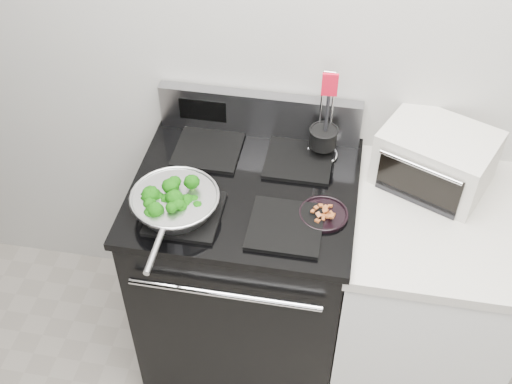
% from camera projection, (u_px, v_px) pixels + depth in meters
% --- Properties ---
extents(back_wall, '(4.00, 0.02, 2.70)m').
position_uv_depth(back_wall, '(349.00, 44.00, 2.17)').
color(back_wall, '#B7B5AD').
rests_on(back_wall, ground).
extents(gas_range, '(0.79, 0.69, 1.13)m').
position_uv_depth(gas_range, '(246.00, 270.00, 2.57)').
color(gas_range, black).
rests_on(gas_range, floor).
extents(counter, '(0.62, 0.68, 0.92)m').
position_uv_depth(counter, '(418.00, 299.00, 2.50)').
color(counter, white).
rests_on(counter, floor).
extents(skillet, '(0.30, 0.47, 0.06)m').
position_uv_depth(skillet, '(175.00, 202.00, 2.12)').
color(skillet, silver).
rests_on(skillet, gas_range).
extents(broccoli_pile, '(0.23, 0.23, 0.08)m').
position_uv_depth(broccoli_pile, '(175.00, 198.00, 2.11)').
color(broccoli_pile, '#063004').
rests_on(broccoli_pile, skillet).
extents(bacon_plate, '(0.17, 0.17, 0.04)m').
position_uv_depth(bacon_plate, '(324.00, 212.00, 2.14)').
color(bacon_plate, black).
rests_on(bacon_plate, gas_range).
extents(utensil_holder, '(0.12, 0.12, 0.37)m').
position_uv_depth(utensil_holder, '(323.00, 142.00, 2.32)').
color(utensil_holder, silver).
rests_on(utensil_holder, gas_range).
extents(toaster_oven, '(0.45, 0.41, 0.21)m').
position_uv_depth(toaster_oven, '(436.00, 158.00, 2.24)').
color(toaster_oven, beige).
rests_on(toaster_oven, counter).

